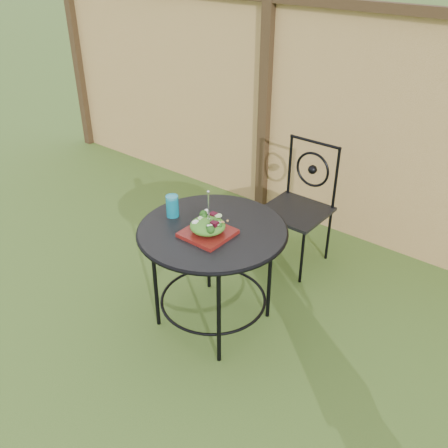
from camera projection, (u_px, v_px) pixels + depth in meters
name	position (u px, v px, depth m)	size (l,w,h in m)	color
ground	(228.00, 425.00, 2.66)	(60.00, 60.00, 0.00)	#2A4516
fence	(414.00, 141.00, 3.65)	(8.00, 0.12, 1.90)	tan
patio_table	(213.00, 247.00, 3.09)	(0.92, 0.92, 0.72)	black
patio_chair	(300.00, 202.00, 3.78)	(0.46, 0.46, 0.95)	black
salad_plate	(208.00, 233.00, 2.95)	(0.27, 0.27, 0.02)	#4F0B0D
salad	(208.00, 226.00, 2.92)	(0.21, 0.21, 0.08)	#235614
fork	(209.00, 207.00, 2.85)	(0.01, 0.01, 0.18)	silver
drinking_glass	(172.00, 206.00, 3.12)	(0.08, 0.08, 0.14)	#0C7A94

